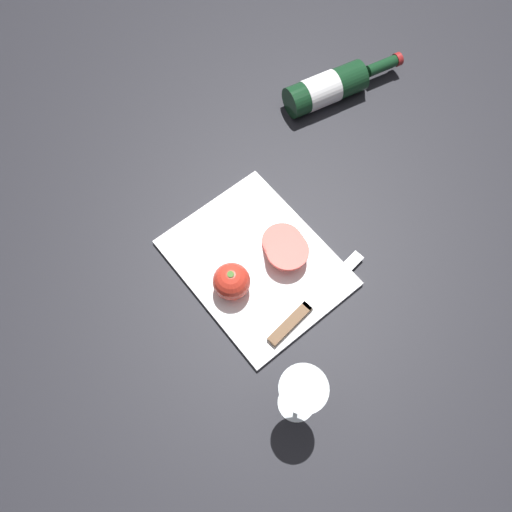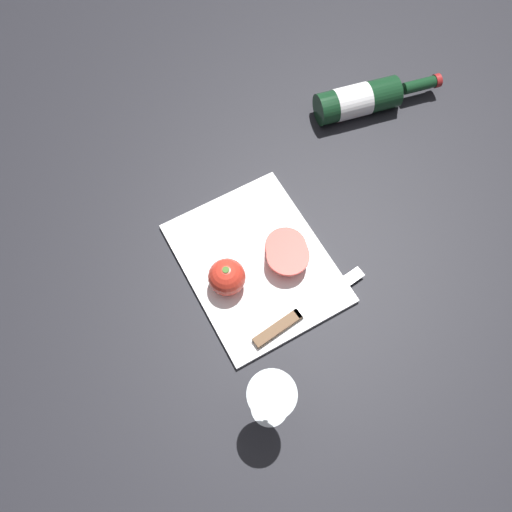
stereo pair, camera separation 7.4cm
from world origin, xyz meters
The scene contains 7 objects.
ground_plane centered at (0.00, 0.00, 0.00)m, with size 3.00×3.00×0.00m, color black.
cutting_board centered at (0.09, 0.02, 0.01)m, with size 0.36×0.29×0.01m.
wine_bottle centered at (0.33, -0.41, 0.04)m, with size 0.12×0.33×0.08m.
wine_glass centered at (-0.19, 0.14, 0.12)m, with size 0.08×0.08×0.17m.
whole_tomato centered at (0.07, 0.09, 0.05)m, with size 0.08×0.08×0.08m.
knife centered at (-0.06, 0.02, 0.02)m, with size 0.05×0.28×0.01m.
tomato_slice_stack_near centered at (0.07, -0.05, 0.03)m, with size 0.12×0.11×0.04m.
Camera 2 is at (-0.29, 0.23, 1.00)m, focal length 35.00 mm.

